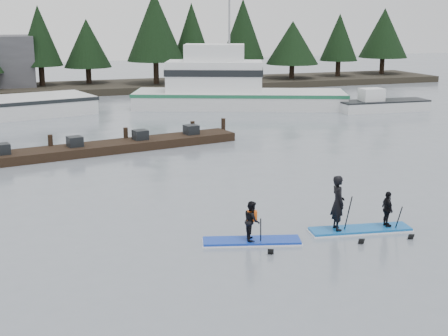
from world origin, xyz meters
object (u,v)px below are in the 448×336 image
object	(u,v)px
fishing_boat_medium	(233,99)
paddleboard_duo	(356,212)
paddleboard_solo	(252,229)
floating_dock	(114,147)

from	to	relation	value
fishing_boat_medium	paddleboard_duo	size ratio (longest dim) A/B	4.80
fishing_boat_medium	paddleboard_solo	distance (m)	28.77
fishing_boat_medium	floating_dock	distance (m)	16.75
floating_dock	paddleboard_duo	xyz separation A→B (m)	(5.26, -14.87, 0.44)
paddleboard_solo	paddleboard_duo	bearing A→B (deg)	13.45
paddleboard_solo	fishing_boat_medium	bearing A→B (deg)	86.81
fishing_boat_medium	floating_dock	bearing A→B (deg)	-110.11
paddleboard_solo	paddleboard_duo	xyz separation A→B (m)	(3.53, -0.16, 0.21)
fishing_boat_medium	paddleboard_duo	bearing A→B (deg)	-80.43
floating_dock	fishing_boat_medium	bearing A→B (deg)	37.29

